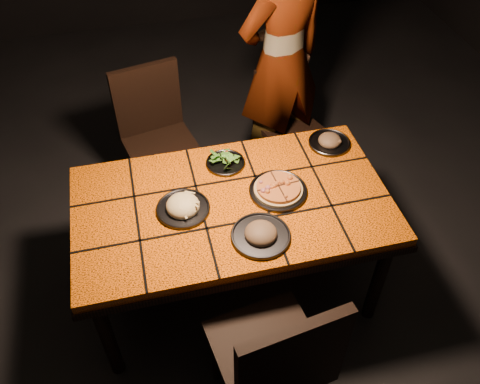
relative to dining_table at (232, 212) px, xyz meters
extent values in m
cube|color=black|center=(0.00, 0.00, -0.69)|extent=(6.00, 7.00, 0.04)
cube|color=#FF6B08|center=(0.00, 0.00, 0.05)|extent=(1.60, 0.90, 0.05)
cube|color=black|center=(0.00, 0.00, 0.01)|extent=(1.62, 0.92, 0.04)
cylinder|color=black|center=(-0.72, -0.37, -0.34)|extent=(0.07, 0.07, 0.66)
cylinder|color=black|center=(0.72, -0.37, -0.34)|extent=(0.07, 0.07, 0.66)
cylinder|color=black|center=(-0.72, 0.37, -0.34)|extent=(0.07, 0.07, 0.66)
cylinder|color=black|center=(0.72, 0.37, -0.34)|extent=(0.07, 0.07, 0.66)
cube|color=black|center=(0.00, -0.70, -0.17)|extent=(0.53, 0.53, 0.04)
cube|color=black|center=(0.03, -0.91, 0.10)|extent=(0.46, 0.11, 0.51)
cylinder|color=black|center=(0.16, -0.49, -0.43)|extent=(0.04, 0.04, 0.47)
cylinder|color=black|center=(-0.22, -0.54, -0.43)|extent=(0.04, 0.04, 0.47)
cube|color=black|center=(-0.28, 0.84, -0.20)|extent=(0.52, 0.52, 0.04)
cube|color=black|center=(-0.32, 1.03, 0.06)|extent=(0.44, 0.14, 0.48)
cylinder|color=black|center=(-0.41, 0.62, -0.45)|extent=(0.04, 0.04, 0.45)
cylinder|color=black|center=(-0.07, 0.70, -0.45)|extent=(0.04, 0.04, 0.45)
cylinder|color=black|center=(-0.49, 0.97, -0.45)|extent=(0.04, 0.04, 0.45)
cylinder|color=black|center=(-0.14, 1.05, -0.45)|extent=(0.04, 0.04, 0.45)
cube|color=black|center=(0.62, 0.90, -0.26)|extent=(0.49, 0.49, 0.04)
cube|color=black|center=(0.56, 1.06, -0.03)|extent=(0.37, 0.16, 0.42)
cylinder|color=black|center=(0.53, 0.70, -0.47)|extent=(0.03, 0.03, 0.39)
cylinder|color=black|center=(0.82, 0.80, -0.47)|extent=(0.03, 0.03, 0.39)
cylinder|color=black|center=(0.42, 0.99, -0.47)|extent=(0.03, 0.03, 0.39)
cylinder|color=black|center=(0.72, 1.10, -0.47)|extent=(0.03, 0.03, 0.39)
imported|color=brown|center=(0.56, 1.02, 0.21)|extent=(0.74, 0.60, 1.76)
cylinder|color=#37373C|center=(0.25, 0.01, 0.08)|extent=(0.30, 0.30, 0.01)
torus|color=#37373C|center=(0.25, 0.01, 0.09)|extent=(0.30, 0.30, 0.01)
cylinder|color=tan|center=(0.25, 0.01, 0.10)|extent=(0.27, 0.27, 0.01)
cylinder|color=#CE7A35|center=(0.25, 0.01, 0.11)|extent=(0.24, 0.24, 0.02)
cylinder|color=#37373C|center=(-0.25, 0.00, 0.08)|extent=(0.27, 0.27, 0.01)
torus|color=#37373C|center=(-0.25, 0.00, 0.09)|extent=(0.27, 0.27, 0.01)
ellipsoid|color=#D2C18A|center=(-0.25, 0.00, 0.11)|extent=(0.16, 0.16, 0.09)
cylinder|color=#37373C|center=(0.03, 0.28, 0.08)|extent=(0.21, 0.21, 0.01)
torus|color=#37373C|center=(0.03, 0.28, 0.09)|extent=(0.21, 0.21, 0.01)
cylinder|color=#37373C|center=(0.08, -0.26, 0.08)|extent=(0.29, 0.29, 0.01)
torus|color=#37373C|center=(0.08, -0.26, 0.09)|extent=(0.29, 0.29, 0.01)
ellipsoid|color=brown|center=(0.08, -0.26, 0.11)|extent=(0.17, 0.17, 0.09)
cylinder|color=#37373C|center=(0.64, 0.31, 0.08)|extent=(0.24, 0.24, 0.01)
torus|color=#37373C|center=(0.64, 0.31, 0.09)|extent=(0.24, 0.24, 0.01)
ellipsoid|color=brown|center=(0.64, 0.31, 0.11)|extent=(0.14, 0.14, 0.08)
camera|label=1|loc=(-0.38, -1.74, 1.94)|focal=38.00mm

